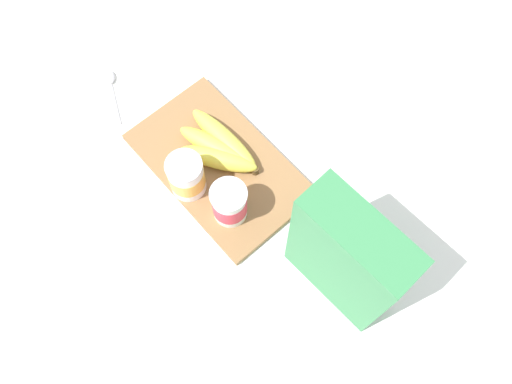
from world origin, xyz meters
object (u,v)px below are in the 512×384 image
Objects in this scene: cereal_box at (347,258)px; yogurt_cup_back at (186,176)px; cutting_board at (219,165)px; spoon at (111,88)px; yogurt_cup_front at (229,203)px; banana_bunch at (219,148)px.

cereal_box is 2.91× the size of yogurt_cup_back.
yogurt_cup_back is (0.00, 0.07, 0.05)m from cutting_board.
yogurt_cup_front is at bearing -179.35° from spoon.
banana_bunch reaches higher than cutting_board.
banana_bunch is 1.45× the size of spoon.
banana_bunch is at bearing -45.32° from cutting_board.
yogurt_cup_back is (0.31, 0.09, -0.07)m from cereal_box.
banana_bunch is (0.11, -0.06, -0.03)m from yogurt_cup_front.
cutting_board is 0.04m from banana_bunch.
yogurt_cup_back is at bearing 89.17° from cutting_board.
cutting_board is 1.29× the size of cereal_box.
cereal_box reaches higher than yogurt_cup_front.
cutting_board is at bearing -27.89° from yogurt_cup_front.
yogurt_cup_front is at bearing -166.57° from cereal_box.
yogurt_cup_front is at bearing -165.27° from yogurt_cup_back.
cereal_box is 0.24m from yogurt_cup_front.
yogurt_cup_back is at bearing 175.94° from spoon.
yogurt_cup_front is 0.97× the size of yogurt_cup_back.
cutting_board is 1.87× the size of banana_bunch.
spoon is at bearing 10.50° from cutting_board.
yogurt_cup_front is 0.48× the size of banana_bunch.
yogurt_cup_back is 0.72× the size of spoon.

